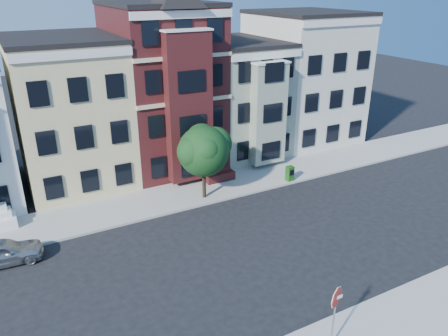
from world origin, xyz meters
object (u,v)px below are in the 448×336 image
street_tree (204,155)px  stop_sign (334,314)px  parked_car (2,252)px  newspaper_box (290,173)px

street_tree → stop_sign: street_tree is taller
parked_car → street_tree: bearing=-77.9°
street_tree → parked_car: bearing=-172.2°
parked_car → newspaper_box: parked_car is taller
street_tree → newspaper_box: 7.13m
street_tree → stop_sign: bearing=-95.3°
newspaper_box → stop_sign: size_ratio=0.34×
stop_sign → street_tree: bearing=83.7°
parked_car → stop_sign: stop_sign is taller
newspaper_box → street_tree: bearing=172.0°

